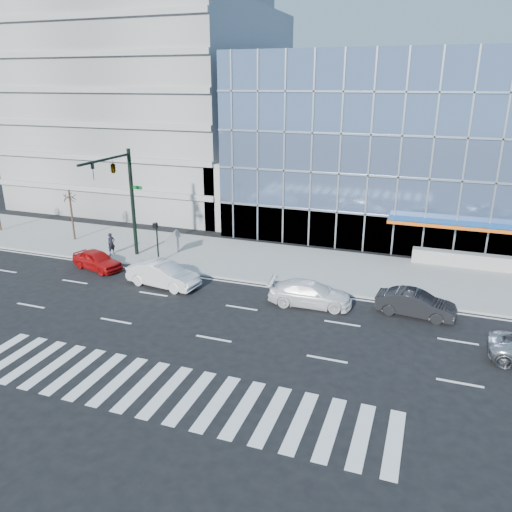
{
  "coord_description": "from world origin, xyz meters",
  "views": [
    {
      "loc": [
        9.91,
        -25.01,
        12.68
      ],
      "look_at": [
        -0.17,
        3.0,
        2.25
      ],
      "focal_mm": 35.0,
      "sensor_mm": 36.0,
      "label": 1
    }
  ],
  "objects_px": {
    "white_suv": "(310,294)",
    "dark_sedan": "(415,304)",
    "tilted_panel": "(177,241)",
    "red_sedan": "(97,260)",
    "street_tree_near": "(70,197)",
    "white_sedan": "(163,274)",
    "traffic_signal": "(119,179)",
    "pedestrian": "(111,244)",
    "ped_signal_post": "(157,236)"
  },
  "relations": [
    {
      "from": "ped_signal_post",
      "to": "dark_sedan",
      "type": "relative_size",
      "value": 0.68
    },
    {
      "from": "ped_signal_post",
      "to": "white_suv",
      "type": "bearing_deg",
      "value": -14.45
    },
    {
      "from": "pedestrian",
      "to": "tilted_panel",
      "type": "xyz_separation_m",
      "value": [
        4.48,
        2.12,
        0.08
      ]
    },
    {
      "from": "traffic_signal",
      "to": "white_sedan",
      "type": "height_order",
      "value": "traffic_signal"
    },
    {
      "from": "street_tree_near",
      "to": "white_sedan",
      "type": "bearing_deg",
      "value": -27.0
    },
    {
      "from": "white_sedan",
      "to": "pedestrian",
      "type": "bearing_deg",
      "value": 66.97
    },
    {
      "from": "street_tree_near",
      "to": "pedestrian",
      "type": "distance_m",
      "value": 6.32
    },
    {
      "from": "white_suv",
      "to": "white_sedan",
      "type": "xyz_separation_m",
      "value": [
        -9.74,
        -0.39,
        0.09
      ]
    },
    {
      "from": "ped_signal_post",
      "to": "traffic_signal",
      "type": "bearing_deg",
      "value": -171.48
    },
    {
      "from": "street_tree_near",
      "to": "dark_sedan",
      "type": "height_order",
      "value": "street_tree_near"
    },
    {
      "from": "traffic_signal",
      "to": "street_tree_near",
      "type": "distance_m",
      "value": 7.96
    },
    {
      "from": "traffic_signal",
      "to": "red_sedan",
      "type": "height_order",
      "value": "traffic_signal"
    },
    {
      "from": "street_tree_near",
      "to": "dark_sedan",
      "type": "relative_size",
      "value": 0.96
    },
    {
      "from": "ped_signal_post",
      "to": "pedestrian",
      "type": "xyz_separation_m",
      "value": [
        -4.26,
        0.39,
        -1.15
      ]
    },
    {
      "from": "street_tree_near",
      "to": "red_sedan",
      "type": "distance_m",
      "value": 8.34
    },
    {
      "from": "traffic_signal",
      "to": "ped_signal_post",
      "type": "bearing_deg",
      "value": 8.52
    },
    {
      "from": "white_suv",
      "to": "dark_sedan",
      "type": "height_order",
      "value": "dark_sedan"
    },
    {
      "from": "street_tree_near",
      "to": "red_sedan",
      "type": "bearing_deg",
      "value": -39.69
    },
    {
      "from": "dark_sedan",
      "to": "pedestrian",
      "type": "xyz_separation_m",
      "value": [
        -22.46,
        2.93,
        0.26
      ]
    },
    {
      "from": "tilted_panel",
      "to": "white_sedan",
      "type": "bearing_deg",
      "value": -96.13
    },
    {
      "from": "traffic_signal",
      "to": "white_suv",
      "type": "xyz_separation_m",
      "value": [
        14.7,
        -2.77,
        -5.44
      ]
    },
    {
      "from": "white_sedan",
      "to": "pedestrian",
      "type": "relative_size",
      "value": 2.93
    },
    {
      "from": "red_sedan",
      "to": "pedestrian",
      "type": "distance_m",
      "value": 2.89
    },
    {
      "from": "white_sedan",
      "to": "dark_sedan",
      "type": "bearing_deg",
      "value": -79.11
    },
    {
      "from": "white_suv",
      "to": "red_sedan",
      "type": "relative_size",
      "value": 1.23
    },
    {
      "from": "traffic_signal",
      "to": "white_sedan",
      "type": "relative_size",
      "value": 1.63
    },
    {
      "from": "white_sedan",
      "to": "pedestrian",
      "type": "distance_m",
      "value": 7.78
    },
    {
      "from": "ped_signal_post",
      "to": "street_tree_near",
      "type": "relative_size",
      "value": 0.71
    },
    {
      "from": "ped_signal_post",
      "to": "white_sedan",
      "type": "bearing_deg",
      "value": -55.15
    },
    {
      "from": "ped_signal_post",
      "to": "white_sedan",
      "type": "distance_m",
      "value": 4.51
    },
    {
      "from": "pedestrian",
      "to": "white_suv",
      "type": "bearing_deg",
      "value": -79.48
    },
    {
      "from": "ped_signal_post",
      "to": "tilted_panel",
      "type": "height_order",
      "value": "ped_signal_post"
    },
    {
      "from": "dark_sedan",
      "to": "white_sedan",
      "type": "bearing_deg",
      "value": 99.2
    },
    {
      "from": "white_suv",
      "to": "dark_sedan",
      "type": "relative_size",
      "value": 1.13
    },
    {
      "from": "ped_signal_post",
      "to": "dark_sedan",
      "type": "height_order",
      "value": "ped_signal_post"
    },
    {
      "from": "traffic_signal",
      "to": "dark_sedan",
      "type": "relative_size",
      "value": 1.81
    },
    {
      "from": "tilted_panel",
      "to": "street_tree_near",
      "type": "bearing_deg",
      "value": 153.27
    },
    {
      "from": "dark_sedan",
      "to": "tilted_panel",
      "type": "height_order",
      "value": "tilted_panel"
    },
    {
      "from": "street_tree_near",
      "to": "tilted_panel",
      "type": "bearing_deg",
      "value": -0.27
    },
    {
      "from": "traffic_signal",
      "to": "pedestrian",
      "type": "xyz_separation_m",
      "value": [
        -1.76,
        0.76,
        -5.18
      ]
    },
    {
      "from": "ped_signal_post",
      "to": "white_suv",
      "type": "xyz_separation_m",
      "value": [
        12.2,
        -3.14,
        -1.42
      ]
    },
    {
      "from": "ped_signal_post",
      "to": "street_tree_near",
      "type": "xyz_separation_m",
      "value": [
        -9.5,
        2.56,
        1.64
      ]
    },
    {
      "from": "white_sedan",
      "to": "ped_signal_post",
      "type": "bearing_deg",
      "value": 42.1
    },
    {
      "from": "ped_signal_post",
      "to": "red_sedan",
      "type": "relative_size",
      "value": 0.74
    },
    {
      "from": "street_tree_near",
      "to": "tilted_panel",
      "type": "xyz_separation_m",
      "value": [
        9.72,
        -0.05,
        -2.71
      ]
    },
    {
      "from": "white_sedan",
      "to": "dark_sedan",
      "type": "distance_m",
      "value": 15.77
    },
    {
      "from": "ped_signal_post",
      "to": "red_sedan",
      "type": "xyz_separation_m",
      "value": [
        -3.54,
        -2.39,
        -1.45
      ]
    },
    {
      "from": "traffic_signal",
      "to": "white_suv",
      "type": "relative_size",
      "value": 1.6
    },
    {
      "from": "street_tree_near",
      "to": "tilted_panel",
      "type": "relative_size",
      "value": 3.25
    },
    {
      "from": "dark_sedan",
      "to": "red_sedan",
      "type": "xyz_separation_m",
      "value": [
        -21.74,
        0.15,
        -0.04
      ]
    }
  ]
}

